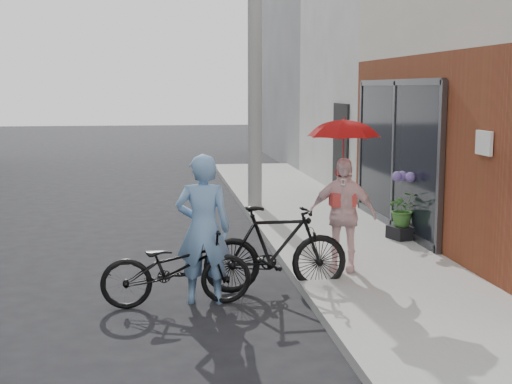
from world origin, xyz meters
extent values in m
plane|color=black|center=(0.00, 0.00, 0.00)|extent=(80.00, 80.00, 0.00)
cube|color=#979792|center=(2.10, 2.00, 0.06)|extent=(2.20, 24.00, 0.12)
cube|color=#9E9E99|center=(0.94, 2.00, 0.06)|extent=(0.12, 24.00, 0.12)
cube|color=black|center=(3.16, 3.50, 1.36)|extent=(0.06, 3.80, 2.40)
cube|color=white|center=(3.16, 0.20, 1.82)|extent=(0.04, 0.40, 0.30)
cube|color=silver|center=(7.20, 9.00, 3.50)|extent=(8.00, 6.00, 7.00)
cube|color=slate|center=(7.20, 16.00, 3.50)|extent=(8.00, 8.00, 7.00)
cylinder|color=#9E9E99|center=(1.10, 6.00, 3.50)|extent=(0.28, 0.28, 7.00)
imported|color=#749ECE|center=(-0.31, 0.00, 0.87)|extent=(0.68, 0.49, 1.75)
imported|color=black|center=(-0.63, -0.08, 0.45)|extent=(1.76, 0.70, 0.91)
imported|color=black|center=(0.60, 0.35, 0.54)|extent=(1.81, 0.57, 1.07)
imported|color=#FFD7D5|center=(1.55, 0.82, 0.86)|extent=(0.94, 0.65, 1.48)
imported|color=red|center=(1.55, 0.82, 1.99)|extent=(0.88, 0.88, 0.78)
cube|color=black|center=(3.00, 2.57, 0.22)|extent=(0.48, 0.48, 0.20)
imported|color=#3C712D|center=(3.00, 2.57, 0.60)|extent=(0.51, 0.44, 0.56)
camera|label=1|loc=(-0.80, -8.08, 2.50)|focal=50.00mm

